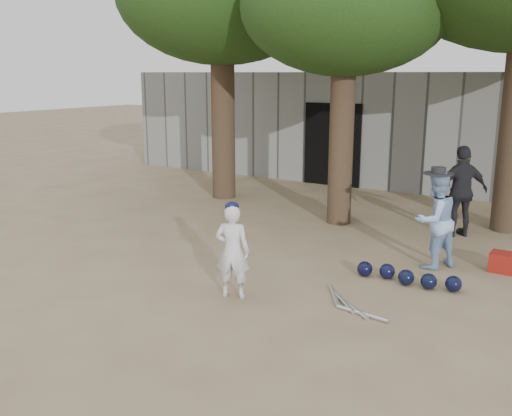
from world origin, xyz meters
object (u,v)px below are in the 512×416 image
Objects in this scene: spectator_dark at (462,191)px; red_bag at (505,263)px; boy_player at (232,251)px; spectator_blue at (435,220)px.

red_bag is (1.06, -1.70, -0.70)m from spectator_dark.
red_bag is (2.99, 3.00, -0.49)m from boy_player.
spectator_blue is at bearing -146.77° from boy_player.
red_bag is at bearing -154.90° from boy_player.
spectator_blue reaches higher than red_bag.
red_bag is at bearing 81.43° from spectator_dark.
boy_player is at bearing -4.32° from spectator_blue.
spectator_blue is 0.90× the size of spectator_dark.
boy_player is at bearing 27.03° from spectator_dark.
red_bag is (1.01, 0.35, -0.61)m from spectator_blue.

